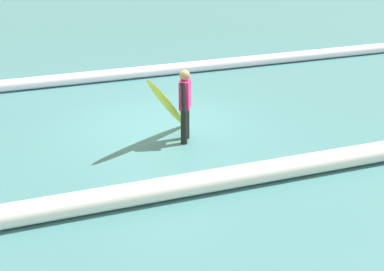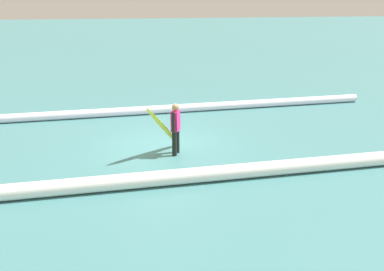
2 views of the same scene
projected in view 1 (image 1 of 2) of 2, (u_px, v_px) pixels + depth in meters
The scene contains 5 objects.
ground_plane at pixel (161, 126), 11.46m from camera, with size 144.84×144.84×0.00m, color #3E777B.
surfer at pixel (185, 102), 10.36m from camera, with size 0.32×0.60×1.55m.
surfboard at pixel (168, 105), 10.44m from camera, with size 1.28×1.51×1.61m.
wave_crest_foreground at pixel (102, 76), 14.42m from camera, with size 0.33×0.33×19.81m, color white.
wave_crest_midground at pixel (132, 194), 8.27m from camera, with size 0.39×0.39×17.34m, color white.
Camera 1 is at (2.25, 10.37, 4.41)m, focal length 47.35 mm.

